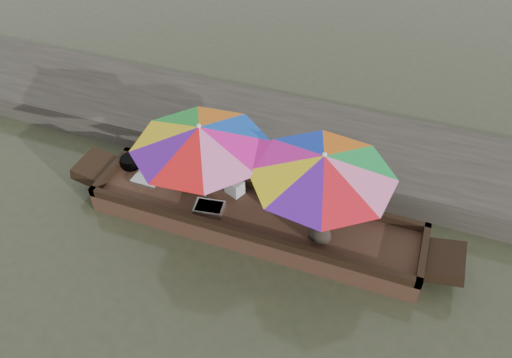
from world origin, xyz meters
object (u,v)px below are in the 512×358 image
(tray_crayfish, at_px, (209,208))
(umbrella_stern, at_px, (320,194))
(charcoal_grill, at_px, (186,182))
(umbrella_bow, at_px, (202,164))
(supply_bag, at_px, (235,187))
(cooking_pot, at_px, (131,162))
(vendor, at_px, (323,216))
(tray_scallop, at_px, (147,179))
(boat_hull, at_px, (254,220))

(tray_crayfish, xyz_separation_m, umbrella_stern, (1.74, 0.20, 0.73))
(charcoal_grill, relative_size, umbrella_bow, 0.14)
(tray_crayfish, xyz_separation_m, supply_bag, (0.24, 0.52, 0.09))
(cooking_pot, height_order, vendor, vendor)
(charcoal_grill, relative_size, vendor, 0.31)
(umbrella_bow, bearing_deg, cooking_pot, 168.69)
(tray_crayfish, distance_m, umbrella_stern, 1.90)
(tray_scallop, height_order, umbrella_stern, umbrella_stern)
(supply_bag, distance_m, umbrella_bow, 0.82)
(charcoal_grill, xyz_separation_m, umbrella_bow, (0.47, -0.20, 0.70))
(tray_scallop, bearing_deg, umbrella_bow, -3.44)
(charcoal_grill, bearing_deg, cooking_pot, 173.81)
(supply_bag, bearing_deg, cooking_pot, 179.99)
(cooking_pot, distance_m, charcoal_grill, 1.16)
(charcoal_grill, relative_size, supply_bag, 1.11)
(tray_scallop, distance_m, umbrella_bow, 1.37)
(boat_hull, height_order, supply_bag, supply_bag)
(cooking_pot, bearing_deg, tray_scallop, -28.54)
(umbrella_bow, bearing_deg, vendor, -5.04)
(cooking_pot, bearing_deg, charcoal_grill, -6.19)
(tray_crayfish, relative_size, tray_scallop, 1.00)
(umbrella_stern, bearing_deg, umbrella_bow, 180.00)
(supply_bag, distance_m, umbrella_stern, 1.67)
(charcoal_grill, distance_m, umbrella_bow, 0.87)
(cooking_pot, height_order, umbrella_stern, umbrella_stern)
(umbrella_stern, bearing_deg, charcoal_grill, 175.19)
(tray_crayfish, distance_m, supply_bag, 0.58)
(boat_hull, relative_size, cooking_pot, 15.98)
(vendor, bearing_deg, cooking_pot, -3.45)
(vendor, bearing_deg, charcoal_grill, -4.23)
(umbrella_bow, bearing_deg, tray_crayfish, -52.10)
(tray_crayfish, xyz_separation_m, charcoal_grill, (-0.62, 0.40, 0.03))
(charcoal_grill, relative_size, umbrella_stern, 0.14)
(supply_bag, relative_size, umbrella_bow, 0.13)
(cooking_pot, bearing_deg, supply_bag, -0.01)
(tray_crayfish, relative_size, umbrella_bow, 0.22)
(tray_scallop, xyz_separation_m, umbrella_stern, (3.05, -0.07, 0.74))
(supply_bag, height_order, umbrella_stern, umbrella_stern)
(boat_hull, xyz_separation_m, cooking_pot, (-2.48, 0.32, 0.26))
(tray_crayfish, bearing_deg, vendor, 0.67)
(umbrella_bow, xyz_separation_m, umbrella_stern, (1.90, 0.00, 0.00))
(boat_hull, distance_m, tray_scallop, 2.02)
(boat_hull, distance_m, charcoal_grill, 1.36)
(boat_hull, relative_size, tray_scallop, 11.33)
(charcoal_grill, bearing_deg, boat_hull, -8.53)
(supply_bag, bearing_deg, vendor, -17.21)
(cooking_pot, relative_size, vendor, 0.34)
(tray_crayfish, bearing_deg, umbrella_bow, 127.90)
(umbrella_stern, bearing_deg, tray_crayfish, -173.49)
(boat_hull, xyz_separation_m, tray_crayfish, (-0.70, -0.20, 0.22))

